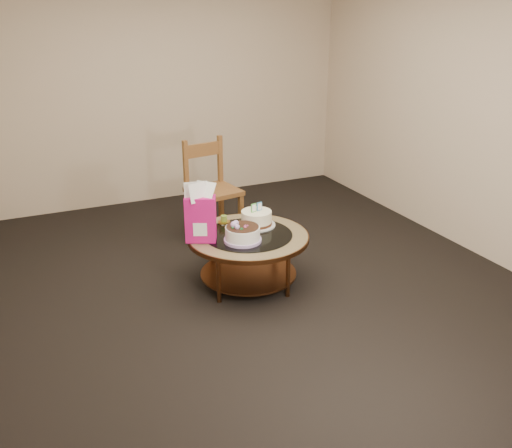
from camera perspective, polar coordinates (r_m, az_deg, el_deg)
name	(u,v)px	position (r m, az deg, el deg)	size (l,w,h in m)	color
ground	(248,283)	(4.95, -0.76, -5.92)	(5.00, 5.00, 0.00)	black
room_walls	(247,103)	(4.45, -0.86, 11.96)	(4.52, 5.02, 2.61)	#C8B097
coffee_table	(248,243)	(4.78, -0.79, -1.91)	(1.02, 1.02, 0.46)	brown
decorated_cake	(242,235)	(4.60, -1.37, -1.07)	(0.31, 0.31, 0.18)	#B996D4
cream_cake	(256,219)	(4.91, 0.05, 0.54)	(0.33, 0.33, 0.21)	silver
gift_bag	(200,213)	(4.57, -5.59, 1.13)	(0.28, 0.24, 0.49)	#C7127B
pillar_candle	(224,221)	(4.98, -3.23, 0.35)	(0.11, 0.11, 0.08)	#EAD360
dining_chair	(211,189)	(5.75, -4.48, 3.51)	(0.53, 0.53, 1.00)	brown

